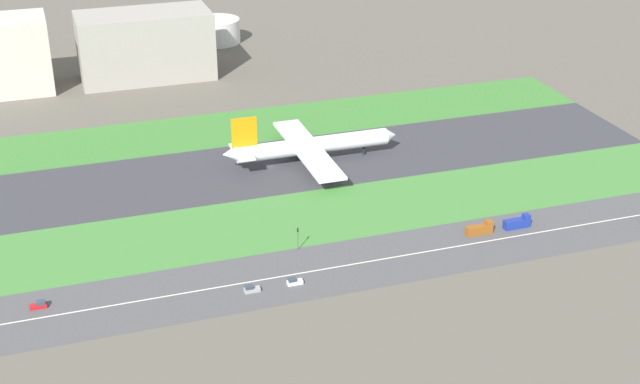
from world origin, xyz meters
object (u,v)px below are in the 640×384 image
(car_2, at_px, (294,282))
(truck_0, at_px, (480,229))
(airliner, at_px, (308,146))
(traffic_light, at_px, (298,237))
(car_3, at_px, (39,305))
(truck_1, at_px, (517,223))
(fuel_tank_west, at_px, (158,32))
(car_1, at_px, (251,289))
(hangar_building, at_px, (145,45))
(fuel_tank_centre, at_px, (216,31))

(car_2, xyz_separation_m, truck_0, (62.15, 10.00, 0.75))
(airliner, relative_size, traffic_light, 9.03)
(car_3, bearing_deg, truck_1, -0.00)
(car_2, height_order, fuel_tank_west, fuel_tank_west)
(truck_0, relative_size, car_3, 1.91)
(truck_0, relative_size, truck_1, 1.00)
(airliner, height_order, traffic_light, airliner)
(truck_1, distance_m, fuel_tank_west, 238.77)
(airliner, relative_size, car_2, 14.77)
(car_1, bearing_deg, airliner, -117.92)
(airliner, bearing_deg, car_2, -110.51)
(airliner, xyz_separation_m, traffic_light, (-22.51, -60.01, -1.94))
(car_3, bearing_deg, truck_0, -0.00)
(hangar_building, bearing_deg, fuel_tank_west, 74.40)
(truck_1, relative_size, hangar_building, 0.14)
(traffic_light, relative_size, fuel_tank_west, 0.33)
(car_2, height_order, traffic_light, traffic_light)
(fuel_tank_centre, bearing_deg, traffic_light, -96.27)
(car_2, height_order, hangar_building, hangar_building)
(car_2, bearing_deg, hangar_building, -86.66)
(airliner, xyz_separation_m, car_1, (-41.33, -78.00, -5.31))
(car_2, bearing_deg, airliner, -110.51)
(car_1, bearing_deg, traffic_light, -136.29)
(fuel_tank_west, bearing_deg, truck_0, -75.01)
(car_3, distance_m, fuel_tank_west, 237.24)
(hangar_building, bearing_deg, car_3, -107.10)
(traffic_light, bearing_deg, car_1, -136.29)
(car_1, relative_size, fuel_tank_centre, 0.18)
(car_2, relative_size, car_1, 1.00)
(truck_0, height_order, truck_1, same)
(fuel_tank_centre, bearing_deg, car_1, -100.26)
(car_1, height_order, fuel_tank_centre, fuel_tank_centre)
(car_1, xyz_separation_m, hangar_building, (0.94, 192.00, 14.02))
(truck_0, bearing_deg, traffic_light, 171.80)
(truck_1, relative_size, fuel_tank_west, 0.38)
(car_3, relative_size, hangar_building, 0.07)
(truck_1, xyz_separation_m, fuel_tank_west, (-73.75, 227.00, 6.60))
(truck_0, bearing_deg, car_1, -172.33)
(airliner, height_order, car_3, airliner)
(traffic_light, bearing_deg, airliner, 69.44)
(airliner, bearing_deg, fuel_tank_centre, 89.44)
(traffic_light, bearing_deg, fuel_tank_west, 91.39)
(hangar_building, xyz_separation_m, fuel_tank_west, (12.57, 45.00, -6.67))
(truck_0, height_order, hangar_building, hangar_building)
(airliner, bearing_deg, fuel_tank_west, 99.93)
(airliner, bearing_deg, truck_1, -55.97)
(fuel_tank_centre, bearing_deg, fuel_tank_west, 180.00)
(traffic_light, bearing_deg, car_2, -110.34)
(car_2, distance_m, hangar_building, 192.84)
(truck_0, bearing_deg, truck_1, 0.00)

